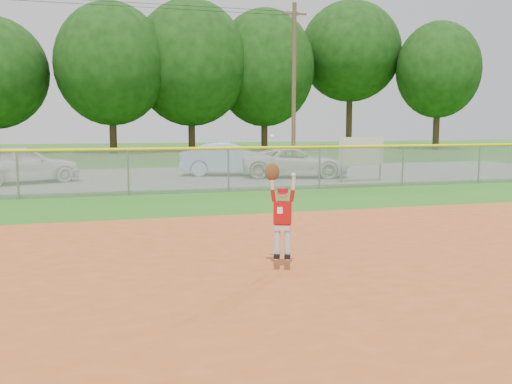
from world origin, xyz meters
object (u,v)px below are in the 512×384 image
car_white_a (20,164)px  car_white_b (296,162)px  car_blue (230,159)px  ballplayer (281,211)px  sponsor_sign (361,153)px

car_white_a → car_white_b: (11.05, -0.51, -0.11)m
car_blue → car_white_b: 3.00m
car_blue → car_white_b: (2.48, -1.69, -0.09)m
car_white_b → ballplayer: bearing=174.7°
car_blue → car_white_b: size_ratio=0.97×
car_white_b → ballplayer: (-5.58, -14.63, 0.31)m
car_white_b → ballplayer: size_ratio=2.35×
car_white_a → sponsor_sign: size_ratio=2.17×
sponsor_sign → car_white_b: bearing=125.5°
car_white_a → car_blue: 8.65m
car_white_a → car_blue: (8.57, 1.18, -0.02)m
car_white_a → car_white_b: bearing=-117.4°
car_blue → sponsor_sign: 6.05m
car_white_b → sponsor_sign: (1.82, -2.55, 0.52)m
sponsor_sign → ballplayer: (-7.39, -12.08, -0.21)m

